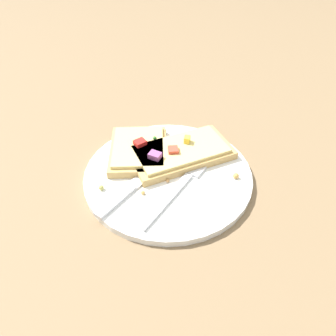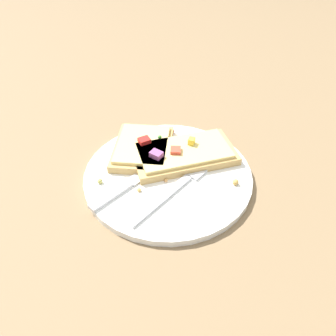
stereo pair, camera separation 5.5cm
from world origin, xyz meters
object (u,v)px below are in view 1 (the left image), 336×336
plate (168,175)px  pizza_slice_main (181,152)px  fork (186,180)px  pizza_slice_corner (139,150)px  knife (136,184)px

plate → pizza_slice_main: bearing=-117.5°
fork → pizza_slice_corner: pizza_slice_corner is taller
pizza_slice_main → pizza_slice_corner: pizza_slice_main is taller
fork → pizza_slice_main: bearing=39.6°
knife → pizza_slice_corner: size_ratio=1.33×
fork → knife: 0.08m
pizza_slice_main → pizza_slice_corner: 0.08m
pizza_slice_corner → plate: bearing=-135.1°
pizza_slice_corner → pizza_slice_main: bearing=-97.5°
plate → pizza_slice_main: 0.05m
knife → pizza_slice_main: size_ratio=0.89×
pizza_slice_main → pizza_slice_corner: size_ratio=1.51×
plate → knife: 0.06m
plate → fork: (-0.03, 0.02, 0.01)m
plate → fork: 0.04m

